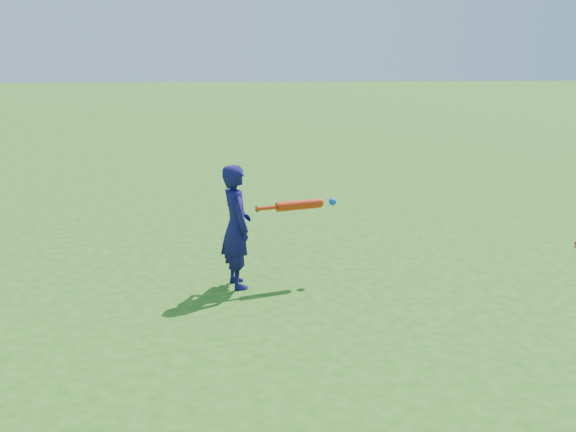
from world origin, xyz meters
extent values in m
plane|color=#276017|center=(0.00, 0.00, 0.00)|extent=(80.00, 80.00, 0.00)
imported|color=#12104A|center=(-0.13, -0.06, 0.56)|extent=(0.37, 0.46, 1.12)
cylinder|color=red|center=(0.06, -0.06, 0.72)|extent=(0.03, 0.06, 0.06)
cylinder|color=red|center=(0.15, -0.03, 0.72)|extent=(0.20, 0.09, 0.04)
cylinder|color=red|center=(0.44, 0.06, 0.72)|extent=(0.43, 0.21, 0.09)
sphere|color=red|center=(0.64, 0.12, 0.72)|extent=(0.09, 0.09, 0.09)
sphere|color=blue|center=(0.78, 0.16, 0.72)|extent=(0.07, 0.07, 0.07)
camera|label=1|loc=(-0.21, -5.61, 2.08)|focal=40.00mm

